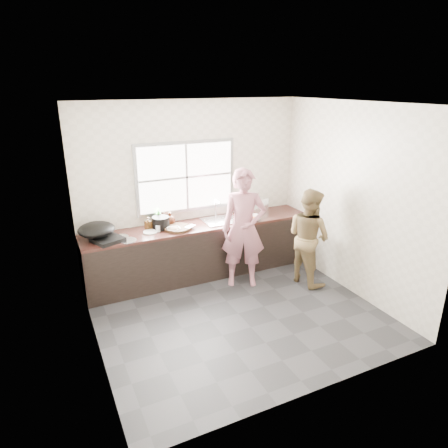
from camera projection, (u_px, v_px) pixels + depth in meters
name	position (u px, v px, depth m)	size (l,w,h in m)	color
floor	(238.00, 314.00, 5.35)	(3.60, 3.20, 0.01)	#2C2C2E
ceiling	(241.00, 103.00, 4.44)	(3.60, 3.20, 0.01)	silver
wall_back	(192.00, 189.00, 6.26)	(3.60, 0.01, 2.70)	beige
wall_left	(86.00, 242.00, 4.16)	(0.01, 3.20, 2.70)	silver
wall_right	(353.00, 201.00, 5.63)	(0.01, 3.20, 2.70)	silver
wall_front	(323.00, 271.00, 3.53)	(3.60, 0.01, 2.70)	beige
cabinet	(201.00, 251.00, 6.31)	(3.60, 0.62, 0.82)	black
countertop	(200.00, 225.00, 6.16)	(3.60, 0.64, 0.04)	#361B16
sink	(221.00, 221.00, 6.30)	(0.55, 0.45, 0.02)	silver
faucet	(216.00, 208.00, 6.42)	(0.02, 0.02, 0.30)	silver
window_frame	(186.00, 177.00, 6.14)	(1.60, 0.05, 1.10)	#9EA0A5
window_glazing	(187.00, 177.00, 6.12)	(1.50, 0.01, 1.00)	white
woman	(244.00, 232.00, 5.88)	(0.61, 0.40, 1.67)	#AA6674
person_side	(309.00, 237.00, 5.99)	(0.72, 0.56, 1.48)	brown
cutting_board	(178.00, 228.00, 5.92)	(0.40, 0.40, 0.04)	#2F2012
cleaver	(190.00, 226.00, 5.94)	(0.18, 0.09, 0.01)	#A3A4AA
bowl_mince	(174.00, 229.00, 5.86)	(0.20, 0.20, 0.05)	white
bowl_crabs	(253.00, 219.00, 6.30)	(0.20, 0.20, 0.06)	white
bowl_held	(241.00, 216.00, 6.42)	(0.17, 0.17, 0.06)	white
black_pot	(161.00, 223.00, 5.94)	(0.25, 0.25, 0.18)	black
plate_food	(150.00, 232.00, 5.80)	(0.21, 0.21, 0.02)	silver
bottle_green	(159.00, 217.00, 6.07)	(0.10, 0.10, 0.27)	#338D2E
bottle_brown_tall	(148.00, 224.00, 5.91)	(0.08, 0.08, 0.17)	#4A2C12
bottle_brown_short	(170.00, 219.00, 6.09)	(0.15, 0.15, 0.19)	#401C10
glass_jar	(158.00, 229.00, 5.82)	(0.06, 0.06, 0.09)	silver
burner	(108.00, 240.00, 5.47)	(0.36, 0.36, 0.05)	black
wok	(97.00, 229.00, 5.48)	(0.50, 0.50, 0.19)	black
dish_rack	(255.00, 206.00, 6.59)	(0.35, 0.25, 0.27)	white
pot_lid_left	(128.00, 240.00, 5.50)	(0.24, 0.24, 0.01)	silver
pot_lid_right	(121.00, 237.00, 5.63)	(0.22, 0.22, 0.01)	silver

